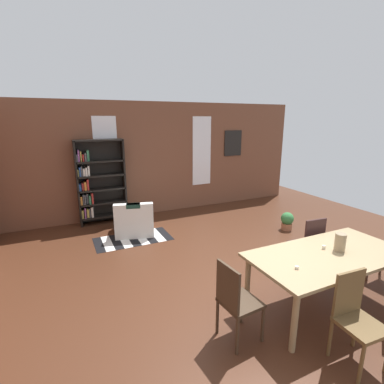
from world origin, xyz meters
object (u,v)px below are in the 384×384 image
(dining_table, at_px, (328,259))
(vase_on_table, at_px, (340,242))
(armchair_white, at_px, (134,221))
(potted_plant_by_shelf, at_px, (287,221))
(dining_chair_head_left, at_px, (235,300))
(dining_chair_near_left, at_px, (356,316))
(dining_chair_far_right, at_px, (308,243))
(bookshelf_tall, at_px, (98,183))

(dining_table, distance_m, vase_on_table, 0.27)
(armchair_white, bearing_deg, vase_on_table, -62.77)
(dining_table, distance_m, potted_plant_by_shelf, 2.82)
(armchair_white, xyz_separation_m, potted_plant_by_shelf, (3.18, -1.25, -0.07))
(dining_table, xyz_separation_m, dining_chair_head_left, (-1.41, -0.01, -0.18))
(vase_on_table, distance_m, dining_chair_near_left, 1.05)
(dining_table, xyz_separation_m, vase_on_table, (0.18, -0.00, 0.19))
(dining_chair_far_right, distance_m, bookshelf_tall, 4.72)
(potted_plant_by_shelf, bearing_deg, dining_chair_near_left, -122.98)
(dining_table, height_order, dining_chair_head_left, dining_chair_head_left)
(dining_chair_far_right, height_order, bookshelf_tall, bookshelf_tall)
(dining_chair_near_left, bearing_deg, dining_chair_head_left, 142.28)
(dining_chair_far_right, relative_size, bookshelf_tall, 0.48)
(vase_on_table, bearing_deg, dining_chair_near_left, -131.09)
(dining_table, xyz_separation_m, armchair_white, (-1.65, 3.57, -0.41))
(armchair_white, bearing_deg, dining_table, -65.14)
(dining_table, xyz_separation_m, bookshelf_tall, (-2.24, 4.59, 0.30))
(dining_chair_far_right, bearing_deg, potted_plant_by_shelf, 56.10)
(armchair_white, height_order, potted_plant_by_shelf, armchair_white)
(vase_on_table, relative_size, bookshelf_tall, 0.12)
(bookshelf_tall, bearing_deg, dining_table, -64.02)
(dining_table, relative_size, dining_chair_far_right, 2.19)
(dining_table, bearing_deg, vase_on_table, -0.00)
(potted_plant_by_shelf, bearing_deg, armchair_white, 158.55)
(dining_chair_near_left, bearing_deg, dining_table, 57.99)
(dining_chair_head_left, height_order, potted_plant_by_shelf, dining_chair_head_left)
(bookshelf_tall, xyz_separation_m, armchair_white, (0.58, -1.02, -0.71))
(dining_chair_far_right, xyz_separation_m, potted_plant_by_shelf, (1.06, 1.58, -0.30))
(armchair_white, bearing_deg, dining_chair_head_left, -86.20)
(dining_chair_head_left, xyz_separation_m, bookshelf_tall, (-0.82, 4.59, 0.48))
(armchair_white, bearing_deg, dining_chair_near_left, -74.58)
(vase_on_table, xyz_separation_m, dining_chair_near_left, (-0.65, -0.74, -0.37))
(dining_chair_near_left, height_order, armchair_white, dining_chair_near_left)
(dining_chair_head_left, distance_m, armchair_white, 3.59)
(dining_chair_near_left, bearing_deg, potted_plant_by_shelf, 57.02)
(dining_chair_head_left, relative_size, potted_plant_by_shelf, 2.36)
(vase_on_table, relative_size, potted_plant_by_shelf, 0.59)
(dining_chair_far_right, height_order, dining_chair_head_left, same)
(dining_chair_near_left, bearing_deg, bookshelf_tall, 108.39)
(dining_table, bearing_deg, bookshelf_tall, 115.98)
(potted_plant_by_shelf, bearing_deg, bookshelf_tall, 148.89)
(vase_on_table, xyz_separation_m, dining_chair_far_right, (0.28, 0.74, -0.37))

